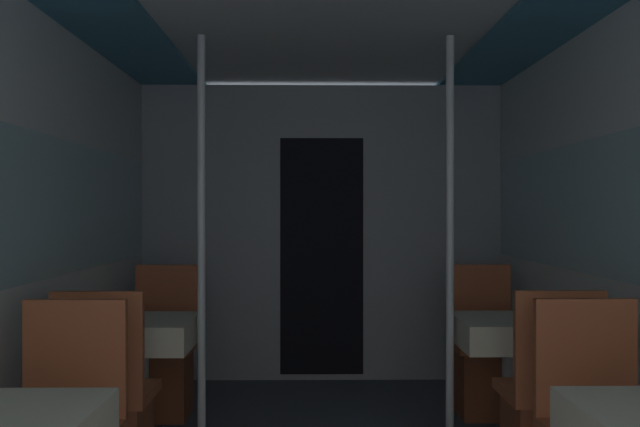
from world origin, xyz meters
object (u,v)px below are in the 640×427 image
chair_left_near_1 (108,427)px  chair_left_far_1 (162,369)px  chair_right_far_1 (485,368)px  dining_table_left_1 (139,340)px  support_pole_left_1 (201,241)px  support_pole_right_1 (450,241)px  dining_table_right_1 (512,339)px  chair_right_near_1 (548,425)px

chair_left_near_1 → chair_left_far_1: bearing=90.0°
chair_left_far_1 → chair_right_far_1: same height
dining_table_left_1 → support_pole_left_1: support_pole_left_1 is taller
support_pole_right_1 → chair_left_near_1: bearing=-160.6°
chair_left_far_1 → chair_right_far_1: size_ratio=1.00×
dining_table_right_1 → chair_right_near_1: bearing=-90.0°
dining_table_left_1 → chair_right_far_1: bearing=16.4°
chair_left_near_1 → support_pole_left_1: 1.09m
chair_left_near_1 → chair_right_near_1: 2.06m
dining_table_left_1 → chair_left_near_1: size_ratio=0.75×
chair_left_near_1 → chair_right_far_1: size_ratio=1.00×
chair_left_far_1 → chair_right_far_1: (2.06, 0.00, 0.00)m
dining_table_left_1 → support_pole_left_1: 0.64m
chair_right_far_1 → support_pole_left_1: bearing=19.4°
chair_left_near_1 → chair_left_far_1: size_ratio=1.00×
chair_left_near_1 → chair_right_near_1: bearing=0.0°
support_pole_left_1 → chair_right_far_1: 2.01m
chair_left_far_1 → chair_right_near_1: same height
dining_table_right_1 → chair_right_near_1: 0.68m
support_pole_left_1 → chair_right_far_1: (1.72, 0.61, -0.84)m
support_pole_left_1 → chair_left_far_1: bearing=119.5°
chair_left_near_1 → chair_right_far_1: (2.06, 1.21, 0.00)m
chair_right_near_1 → support_pole_right_1: (-0.34, 0.61, 0.84)m
chair_right_far_1 → dining_table_left_1: bearing=16.4°
chair_left_near_1 → dining_table_left_1: bearing=90.0°
chair_left_near_1 → chair_right_near_1: size_ratio=1.00×
chair_left_far_1 → chair_right_near_1: size_ratio=1.00×
dining_table_left_1 → support_pole_left_1: size_ratio=0.31×
dining_table_right_1 → support_pole_right_1: support_pole_right_1 is taller
dining_table_left_1 → chair_right_near_1: (2.06, -0.61, -0.30)m
chair_left_near_1 → dining_table_right_1: chair_left_near_1 is taller
chair_right_far_1 → dining_table_right_1: bearing=90.0°
chair_left_far_1 → dining_table_right_1: bearing=163.6°
chair_right_far_1 → chair_left_far_1: bearing=0.0°
chair_right_near_1 → support_pole_right_1: bearing=119.5°
dining_table_right_1 → support_pole_right_1: size_ratio=0.31×
chair_left_far_1 → support_pole_left_1: (0.34, -0.61, 0.84)m
chair_left_far_1 → support_pole_right_1: 2.01m
dining_table_left_1 → chair_left_far_1: bearing=90.0°
chair_left_far_1 → dining_table_right_1: chair_left_far_1 is taller
dining_table_right_1 → support_pole_right_1: (-0.34, 0.00, 0.54)m
chair_right_near_1 → support_pole_right_1: support_pole_right_1 is taller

